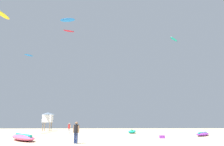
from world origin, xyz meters
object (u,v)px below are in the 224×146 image
(person_midground, at_px, (69,128))
(kite_grounded_mid, at_px, (203,134))
(kite_aloft_1, at_px, (2,14))
(cooler_box, at_px, (162,137))
(person_foreground, at_px, (76,131))
(kite_grounded_far, at_px, (23,137))
(kite_aloft_4, at_px, (67,20))
(kite_grounded_near, at_px, (132,131))
(kite_aloft_0, at_px, (69,31))
(lifeguard_tower, at_px, (48,117))
(kite_aloft_2, at_px, (29,55))
(kite_aloft_3, at_px, (174,39))

(person_midground, bearing_deg, kite_grounded_mid, 110.16)
(kite_aloft_1, bearing_deg, cooler_box, -18.92)
(person_midground, bearing_deg, person_foreground, 47.71)
(kite_grounded_far, distance_m, kite_aloft_4, 20.52)
(kite_grounded_near, bearing_deg, kite_grounded_far, -129.39)
(kite_aloft_0, bearing_deg, kite_aloft_4, -79.62)
(person_midground, xyz_separation_m, lifeguard_tower, (-7.27, 13.88, 2.06))
(person_midground, distance_m, kite_aloft_0, 33.93)
(kite_aloft_4, bearing_deg, person_midground, 71.58)
(kite_aloft_2, bearing_deg, kite_grounded_mid, -35.44)
(person_midground, xyz_separation_m, kite_aloft_0, (-4.98, 20.07, 26.91))
(kite_grounded_mid, xyz_separation_m, kite_aloft_0, (-23.67, 25.42, 27.66))
(kite_aloft_1, bearing_deg, kite_aloft_3, 29.34)
(kite_grounded_far, xyz_separation_m, cooler_box, (14.26, 2.50, -0.14))
(kite_grounded_mid, relative_size, cooler_box, 7.22)
(person_foreground, relative_size, kite_grounded_near, 0.34)
(kite_grounded_mid, relative_size, kite_grounded_far, 0.80)
(kite_grounded_mid, distance_m, kite_aloft_1, 37.16)
(person_foreground, height_order, kite_aloft_4, kite_aloft_4)
(person_foreground, distance_m, kite_aloft_1, 28.23)
(cooler_box, bearing_deg, kite_grounded_mid, 31.58)
(kite_grounded_far, relative_size, lifeguard_tower, 1.22)
(lifeguard_tower, height_order, cooler_box, lifeguard_tower)
(person_foreground, distance_m, kite_aloft_2, 42.64)
(kite_grounded_near, bearing_deg, kite_aloft_2, 149.44)
(kite_aloft_2, distance_m, kite_aloft_3, 42.08)
(person_foreground, distance_m, kite_aloft_0, 44.96)
(person_foreground, xyz_separation_m, kite_aloft_2, (-18.18, 33.75, 18.68))
(cooler_box, bearing_deg, kite_aloft_1, 161.08)
(person_midground, distance_m, kite_grounded_mid, 19.45)
(lifeguard_tower, relative_size, cooler_box, 7.41)
(cooler_box, height_order, kite_aloft_0, kite_aloft_0)
(kite_grounded_near, distance_m, kite_aloft_1, 30.65)
(kite_grounded_mid, bearing_deg, person_foreground, -148.14)
(kite_grounded_far, height_order, kite_aloft_3, kite_aloft_3)
(lifeguard_tower, height_order, kite_aloft_0, kite_aloft_0)
(kite_grounded_near, relative_size, kite_aloft_4, 1.94)
(kite_grounded_near, xyz_separation_m, kite_aloft_3, (15.95, 17.13, 25.95))
(person_foreground, bearing_deg, cooler_box, 147.50)
(kite_grounded_far, bearing_deg, person_midground, 78.95)
(cooler_box, relative_size, kite_aloft_2, 0.26)
(kite_aloft_0, bearing_deg, kite_grounded_mid, -47.04)
(lifeguard_tower, distance_m, kite_aloft_3, 41.47)
(person_foreground, xyz_separation_m, kite_grounded_mid, (15.61, 9.70, -0.76))
(kite_aloft_4, bearing_deg, kite_aloft_1, 173.21)
(kite_grounded_far, bearing_deg, kite_aloft_3, 48.70)
(person_midground, height_order, kite_grounded_mid, person_midground)
(kite_aloft_0, bearing_deg, lifeguard_tower, -110.24)
(kite_aloft_2, bearing_deg, kite_aloft_4, -56.13)
(kite_grounded_near, height_order, lifeguard_tower, lifeguard_tower)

